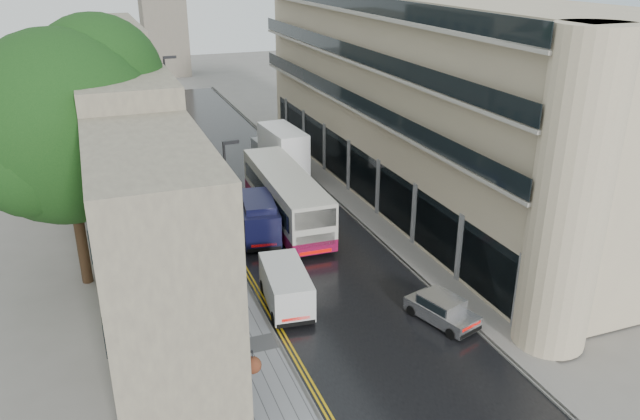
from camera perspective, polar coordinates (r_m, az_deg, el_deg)
road at (r=44.59m, az=-4.61°, el=0.62°), size 9.00×85.00×0.02m
left_sidewalk at (r=43.46m, az=-12.02°, el=-0.34°), size 2.70×85.00×0.12m
right_sidewalk at (r=46.23m, az=1.83°, el=1.55°), size 1.80×85.00×0.12m
old_shop_row at (r=43.69m, az=-17.88°, el=7.41°), size 4.50×56.00×12.00m
modern_block at (r=45.02m, az=8.54°, el=9.97°), size 8.00×40.00×14.00m
tree_near at (r=33.78m, az=-22.01°, el=4.30°), size 10.56×10.56×13.89m
tree_far at (r=46.53m, az=-21.57°, el=8.09°), size 9.24×9.24×12.46m
cream_bus at (r=37.65m, az=-3.55°, el=-0.82°), size 3.09×12.26×3.33m
white_lorry at (r=47.75m, az=-4.13°, el=4.70°), size 2.74×7.77×4.02m
silver_hatchback at (r=29.69m, az=11.98°, el=-10.30°), size 2.57×3.92×1.36m
white_van at (r=29.93m, az=-4.22°, el=-8.73°), size 2.46×4.78×2.08m
navy_van at (r=37.21m, az=-6.85°, el=-1.72°), size 2.91×5.65×2.75m
pedestrian at (r=37.91m, az=-11.35°, el=-2.00°), size 0.86×0.73×2.01m
lamp_post_near at (r=33.03m, az=-8.44°, el=-0.23°), size 0.87×0.27×7.62m
lamp_post_far at (r=51.30m, az=-13.64°, el=8.43°), size 1.03×0.26×9.08m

